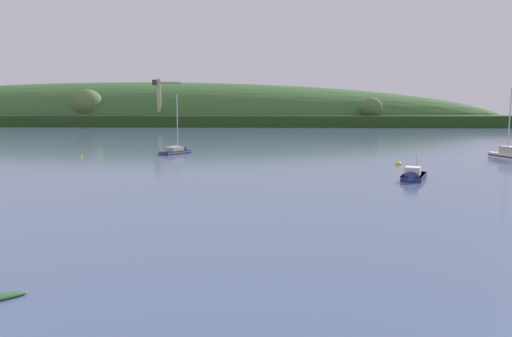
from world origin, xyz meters
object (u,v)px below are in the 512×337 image
object	(u,v)px
dockside_crane	(159,104)
mooring_buoy_off_fishing_boat	(80,157)
sailboat_far_left	(177,153)
fishing_boat_moored	(412,177)
sailboat_outer_reach	(507,157)
mooring_buoy_foreground	(398,165)

from	to	relation	value
dockside_crane	mooring_buoy_off_fishing_boat	world-z (taller)	dockside_crane
sailboat_far_left	fishing_boat_moored	bearing A→B (deg)	-102.52
sailboat_far_left	fishing_boat_moored	size ratio (longest dim) A/B	1.91
fishing_boat_moored	mooring_buoy_off_fishing_boat	size ratio (longest dim) A/B	10.32
sailboat_outer_reach	mooring_buoy_foreground	size ratio (longest dim) A/B	12.85
dockside_crane	mooring_buoy_off_fishing_boat	distance (m)	142.17
sailboat_far_left	sailboat_outer_reach	world-z (taller)	sailboat_outer_reach
sailboat_outer_reach	mooring_buoy_foreground	world-z (taller)	sailboat_outer_reach
sailboat_far_left	mooring_buoy_foreground	bearing A→B (deg)	-83.83
sailboat_far_left	sailboat_outer_reach	xyz separation A→B (m)	(47.72, -8.92, 0.16)
sailboat_outer_reach	mooring_buoy_off_fishing_boat	world-z (taller)	sailboat_outer_reach
dockside_crane	sailboat_outer_reach	xyz separation A→B (m)	(78.37, -144.40, -9.61)
mooring_buoy_foreground	sailboat_far_left	bearing A→B (deg)	152.83
dockside_crane	sailboat_far_left	distance (m)	139.25
sailboat_far_left	mooring_buoy_foreground	world-z (taller)	sailboat_far_left
sailboat_far_left	mooring_buoy_foreground	xyz separation A→B (m)	(30.37, -15.59, -0.12)
mooring_buoy_off_fishing_boat	mooring_buoy_foreground	bearing A→B (deg)	-13.17
sailboat_far_left	mooring_buoy_off_fishing_boat	world-z (taller)	sailboat_far_left
mooring_buoy_foreground	mooring_buoy_off_fishing_boat	xyz separation A→B (m)	(-43.91, 10.28, 0.00)
dockside_crane	mooring_buoy_foreground	xyz separation A→B (m)	(61.02, -151.07, -9.89)
sailboat_outer_reach	fishing_boat_moored	size ratio (longest dim) A/B	2.03
dockside_crane	sailboat_outer_reach	bearing A→B (deg)	-69.87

